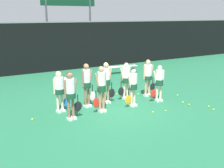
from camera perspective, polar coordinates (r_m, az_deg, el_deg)
name	(u,v)px	position (r m, az deg, el deg)	size (l,w,h in m)	color
ground_plane	(113,106)	(10.99, 0.30, -4.74)	(140.00, 140.00, 0.00)	#216642
fence_windscreen	(54,47)	(17.89, -12.57, 7.93)	(60.00, 0.08, 3.27)	black
scoreboard	(69,4)	(19.63, -9.41, 16.72)	(4.00, 0.15, 5.58)	#515156
bench_courtside	(122,67)	(16.99, 2.18, 3.71)	(2.11, 0.63, 0.48)	silver
player_0	(70,91)	(9.38, -9.06, -1.54)	(0.67, 0.38, 1.78)	#8C664C
player_1	(101,86)	(10.02, -2.34, -0.35)	(0.61, 0.33, 1.81)	tan
player_2	(133,85)	(10.71, 4.58, -0.14)	(0.62, 0.34, 1.60)	beige
player_3	(159,80)	(11.50, 10.23, 0.80)	(0.65, 0.37, 1.61)	beige
player_4	(59,88)	(10.23, -11.38, -0.87)	(0.69, 0.41, 1.62)	beige
player_5	(87,82)	(10.62, -5.51, 0.49)	(0.61, 0.34, 1.81)	#8C664C
player_6	(106,80)	(11.05, -1.23, 0.98)	(0.64, 0.34, 1.76)	tan
player_7	(126,77)	(11.64, 3.04, 1.42)	(0.67, 0.39, 1.68)	beige
player_8	(148,74)	(12.15, 7.83, 2.08)	(0.68, 0.40, 1.73)	tan
tennis_ball_0	(32,119)	(9.94, -16.97, -7.36)	(0.07, 0.07, 0.07)	#CCE033
tennis_ball_1	(166,111)	(10.54, 11.58, -5.74)	(0.07, 0.07, 0.07)	#CCE033
tennis_ball_2	(213,110)	(11.21, 21.22, -5.21)	(0.07, 0.07, 0.07)	#CCE033
tennis_ball_3	(189,105)	(11.48, 16.41, -4.33)	(0.07, 0.07, 0.07)	#CCE033
tennis_ball_4	(208,106)	(11.51, 20.26, -4.60)	(0.07, 0.07, 0.07)	#CCE033
tennis_ball_5	(117,94)	(12.45, 1.05, -2.22)	(0.07, 0.07, 0.07)	#CCE033
tennis_ball_6	(177,95)	(12.66, 14.06, -2.38)	(0.07, 0.07, 0.07)	#CCE033
tennis_ball_7	(153,112)	(10.31, 8.86, -6.05)	(0.07, 0.07, 0.07)	#CCE033
tennis_ball_8	(138,94)	(12.51, 5.64, -2.21)	(0.07, 0.07, 0.07)	#CCE033
tennis_ball_9	(183,102)	(11.70, 15.16, -3.86)	(0.07, 0.07, 0.07)	#CCE033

